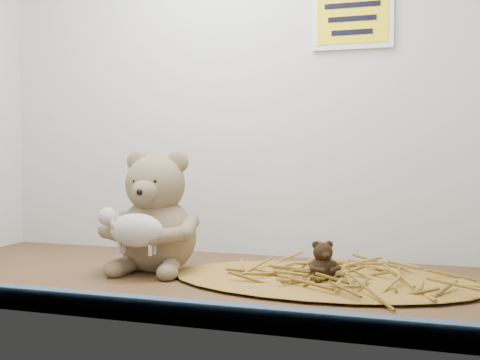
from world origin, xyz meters
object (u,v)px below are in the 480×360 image
(main_teddy, at_px, (157,210))
(toy_lamb, at_px, (137,230))
(mini_teddy_tan, at_px, (324,257))
(mini_teddy_brown, at_px, (323,259))

(main_teddy, xyz_separation_m, toy_lamb, (0.00, -0.09, -0.03))
(mini_teddy_tan, xyz_separation_m, mini_teddy_brown, (0.01, -0.05, 0.00))
(toy_lamb, relative_size, mini_teddy_tan, 2.13)
(toy_lamb, distance_m, mini_teddy_brown, 0.37)
(main_teddy, xyz_separation_m, mini_teddy_tan, (0.35, 0.01, -0.08))
(mini_teddy_tan, height_order, mini_teddy_brown, mini_teddy_brown)
(main_teddy, height_order, mini_teddy_brown, main_teddy)
(toy_lamb, relative_size, mini_teddy_brown, 1.94)
(toy_lamb, bearing_deg, mini_teddy_brown, 9.32)
(main_teddy, relative_size, toy_lamb, 1.75)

